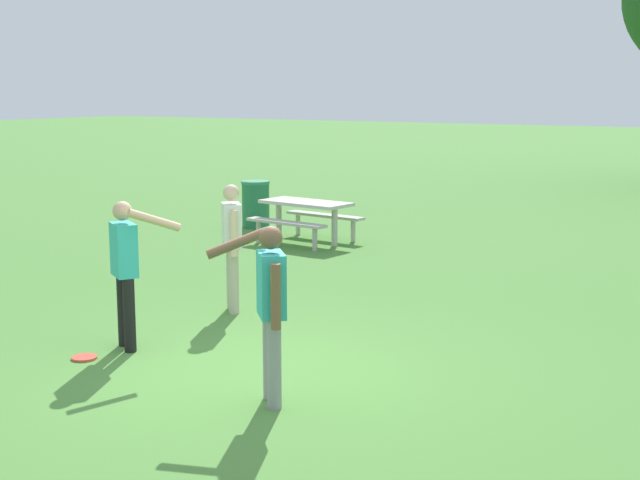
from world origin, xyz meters
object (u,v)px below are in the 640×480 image
frisbee (84,358)px  picnic_table_near (306,212)px  person_catcher (270,301)px  person_thrower (232,239)px  trash_can_beside_table (256,204)px  person_bystander (126,263)px

frisbee → picnic_table_near: 7.51m
person_catcher → picnic_table_near: (-4.24, 7.35, -0.40)m
person_thrower → trash_can_beside_table: size_ratio=1.71×
person_thrower → picnic_table_near: 5.20m
person_catcher → trash_can_beside_table: size_ratio=1.71×
person_catcher → picnic_table_near: bearing=120.0°
person_bystander → picnic_table_near: person_bystander is taller
frisbee → picnic_table_near: picnic_table_near is taller
person_bystander → trash_can_beside_table: bearing=116.0°
person_thrower → trash_can_beside_table: (-3.75, 5.80, -0.46)m
person_thrower → picnic_table_near: size_ratio=0.89×
trash_can_beside_table → frisbee: bearing=-66.3°
person_bystander → frisbee: person_bystander is taller
trash_can_beside_table → person_bystander: bearing=-64.0°
person_thrower → person_bystander: (0.00, -1.92, 0.02)m
person_bystander → trash_can_beside_table: (-3.76, 7.72, -0.48)m
person_bystander → trash_can_beside_table: size_ratio=1.71×
person_catcher → frisbee: (-2.46, 0.08, -0.95)m
person_thrower → frisbee: (-0.13, -2.45, -0.93)m
person_catcher → person_bystander: (-2.32, 0.61, 0.00)m
person_thrower → person_catcher: 3.43m
person_thrower → person_bystander: size_ratio=1.00×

